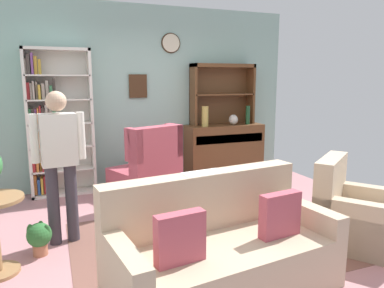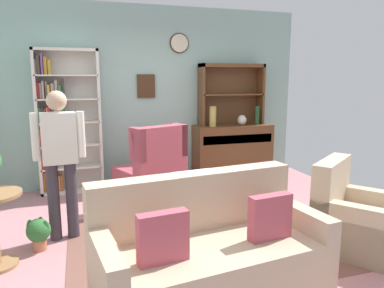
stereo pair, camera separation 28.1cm
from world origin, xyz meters
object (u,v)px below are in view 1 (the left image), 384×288
Objects in this scene: person_reading at (60,157)px; wingback_chair at (148,172)px; sideboard_hutch at (222,86)px; couch_floral at (221,252)px; book_stack at (199,200)px; vase_tall at (205,116)px; potted_plant_small at (39,236)px; bookshelf at (55,123)px; bottle_wine at (248,115)px; armchair_floral at (354,217)px; vase_round at (233,120)px; coffee_table at (206,208)px; sideboard at (224,149)px.

wingback_chair is at bearing 41.66° from person_reading.
sideboard_hutch is 0.58× the size of couch_floral.
sideboard_hutch is at bearing 59.00° from book_stack.
vase_tall is at bearing -154.11° from sideboard_hutch.
sideboard_hutch reaches higher than couch_floral.
vase_tall is at bearing 35.33° from potted_plant_small.
bookshelf reaches higher than sideboard_hutch.
bottle_wine is 2.78m from armchair_floral.
coffee_table is at bearing -124.01° from vase_round.
person_reading is (-2.77, 1.13, 0.62)m from armchair_floral.
person_reading is at bearing -150.75° from vase_round.
vase_tall is at bearing 34.34° from person_reading.
person_reading is at bearing -148.50° from sideboard.
sideboard_hutch is 3.22m from person_reading.
bookshelf is 1.11× the size of couch_floral.
wingback_chair is (-1.48, -0.69, -1.18)m from sideboard_hutch.
bookshelf is at bearing 176.90° from vase_round.
coffee_table is (-1.64, -2.03, -0.72)m from bottle_wine.
sideboard is 2.76m from armchair_floral.
bottle_wine is 2.05m from wingback_chair.
person_reading is (0.01, -1.70, -0.15)m from bookshelf.
couch_floral reaches higher than coffee_table.
vase_round is at bearing 60.73° from couch_floral.
vase_tall is 3.20m from couch_floral.
sideboard_hutch reaches higher than vase_tall.
potted_plant_small is 0.40× the size of coffee_table.
wingback_chair is 1.65m from person_reading.
book_stack is (-1.45, -2.02, -0.57)m from vase_round.
coffee_table is at bearing -112.96° from vase_tall.
vase_round is 2.55m from book_stack.
bottle_wine reaches higher than sideboard.
vase_tall is at bearing 67.04° from coffee_table.
sideboard_hutch is 3.65m from couch_floral.
sideboard is 4.17× the size of bottle_wine.
couch_floral is at bearing -69.41° from bookshelf.
couch_floral is (-1.50, -3.09, -1.25)m from sideboard_hutch.
sideboard_hutch reaches higher than wingback_chair.
sideboard_hutch reaches higher than coffee_table.
couch_floral is at bearing -123.22° from bottle_wine.
couch_floral is at bearing -115.95° from sideboard_hutch.
sideboard_hutch reaches higher than sideboard.
armchair_floral is 0.69× the size of person_reading.
sideboard_hutch is at bearing 153.04° from bottle_wine.
bottle_wine is at bearing -4.95° from vase_round.
sideboard reaches higher than couch_floral.
wingback_chair is at bearing -155.25° from vase_tall.
sideboard_hutch reaches higher than person_reading.
sideboard_hutch is at bearing 92.50° from armchair_floral.
sideboard is 4.01× the size of vase_tall.
sideboard is 0.69m from bottle_wine.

